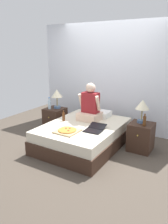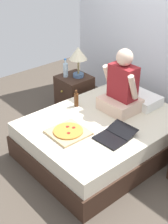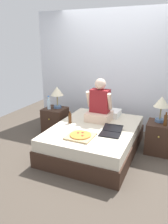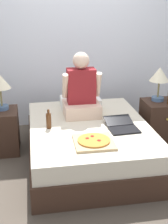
{
  "view_description": "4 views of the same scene",
  "coord_description": "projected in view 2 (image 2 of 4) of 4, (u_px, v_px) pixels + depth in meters",
  "views": [
    {
      "loc": [
        2.11,
        -3.51,
        1.93
      ],
      "look_at": [
        0.06,
        -0.09,
        0.75
      ],
      "focal_mm": 35.0,
      "sensor_mm": 36.0,
      "label": 1
    },
    {
      "loc": [
        2.22,
        -2.23,
        2.4
      ],
      "look_at": [
        -0.07,
        -0.24,
        0.63
      ],
      "focal_mm": 50.0,
      "sensor_mm": 36.0,
      "label": 2
    },
    {
      "loc": [
        1.24,
        -3.29,
        1.87
      ],
      "look_at": [
        -0.13,
        -0.17,
        0.76
      ],
      "focal_mm": 35.0,
      "sensor_mm": 36.0,
      "label": 3
    },
    {
      "loc": [
        -0.63,
        -3.28,
        1.86
      ],
      "look_at": [
        -0.08,
        -0.1,
        0.65
      ],
      "focal_mm": 50.0,
      "sensor_mm": 36.0,
      "label": 4
    }
  ],
  "objects": [
    {
      "name": "lamp_on_left_nightstand",
      "position": [
        78.0,
        55.0,
        4.4
      ],
      "size": [
        0.26,
        0.26,
        0.45
      ],
      "color": "#4C6B93",
      "rests_on": "nightstand_left"
    },
    {
      "name": "ground_plane",
      "position": [
        102.0,
        151.0,
        3.92
      ],
      "size": [
        5.74,
        5.74,
        0.0
      ],
      "primitive_type": "plane",
      "color": "#4C4238"
    },
    {
      "name": "nightstand_left",
      "position": [
        74.0,
        93.0,
        4.7
      ],
      "size": [
        0.44,
        0.47,
        0.54
      ],
      "color": "#382319",
      "rests_on": "ground"
    },
    {
      "name": "beer_bottle_on_bed",
      "position": [
        76.0,
        99.0,
        3.93
      ],
      "size": [
        0.06,
        0.06,
        0.22
      ],
      "color": "#4C2811",
      "rests_on": "bed"
    },
    {
      "name": "bed",
      "position": [
        103.0,
        136.0,
        3.8
      ],
      "size": [
        1.4,
        1.85,
        0.46
      ],
      "color": "#382319",
      "rests_on": "ground"
    },
    {
      "name": "pizza_box",
      "position": [
        68.0,
        132.0,
        3.42
      ],
      "size": [
        0.41,
        0.41,
        0.05
      ],
      "color": "tan",
      "rests_on": "bed"
    },
    {
      "name": "person_seated",
      "position": [
        122.0,
        89.0,
        3.75
      ],
      "size": [
        0.47,
        0.4,
        0.78
      ],
      "color": "beige",
      "rests_on": "bed"
    },
    {
      "name": "laptop",
      "position": [
        114.0,
        136.0,
        3.35
      ],
      "size": [
        0.34,
        0.43,
        0.07
      ],
      "color": "black",
      "rests_on": "bed"
    },
    {
      "name": "water_bottle",
      "position": [
        66.0,
        70.0,
        4.5
      ],
      "size": [
        0.07,
        0.07,
        0.28
      ],
      "color": "silver",
      "rests_on": "nightstand_left"
    },
    {
      "name": "pillow",
      "position": [
        139.0,
        98.0,
        4.02
      ],
      "size": [
        0.52,
        0.34,
        0.12
      ],
      "primitive_type": "cube",
      "color": "white",
      "rests_on": "bed"
    }
  ]
}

